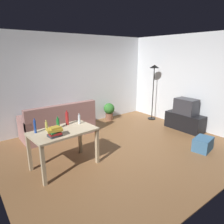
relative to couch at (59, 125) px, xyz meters
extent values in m
cube|color=brown|center=(0.86, -1.59, -0.32)|extent=(5.20, 4.40, 0.02)
cube|color=silver|center=(0.86, 0.61, 1.04)|extent=(5.20, 0.10, 2.70)
cube|color=silver|center=(3.46, -1.59, 1.04)|extent=(0.10, 4.40, 2.70)
cube|color=#996B66|center=(0.00, 0.06, -0.11)|extent=(1.87, 0.84, 0.40)
cube|color=#8C625D|center=(0.00, -0.28, 0.35)|extent=(1.87, 0.16, 0.52)
cube|color=#926661|center=(0.85, 0.06, 0.20)|extent=(0.16, 0.84, 0.22)
cube|color=#926661|center=(-0.85, 0.06, 0.20)|extent=(0.16, 0.84, 0.22)
cube|color=black|center=(3.11, -1.76, -0.07)|extent=(0.44, 1.10, 0.48)
cube|color=#2D2D33|center=(3.11, -1.76, 0.39)|extent=(0.40, 0.60, 0.44)
cube|color=black|center=(3.32, -1.76, 0.39)|extent=(0.01, 0.52, 0.36)
cylinder|color=black|center=(3.11, -0.50, -0.29)|extent=(0.26, 0.26, 0.03)
cylinder|color=black|center=(3.11, -0.50, 0.56)|extent=(0.03, 0.03, 1.68)
cone|color=black|center=(3.11, -0.50, 1.45)|extent=(0.32, 0.32, 0.10)
cube|color=#C6B28E|center=(-0.55, -1.55, 0.43)|extent=(1.25, 0.79, 0.04)
cube|color=tan|center=(-1.09, -1.90, 0.05)|extent=(0.06, 0.06, 0.72)
cube|color=tan|center=(0.03, -1.82, 0.05)|extent=(0.06, 0.06, 0.72)
cube|color=tan|center=(-1.14, -1.29, 0.05)|extent=(0.06, 0.06, 0.72)
cube|color=tan|center=(-0.02, -1.20, 0.05)|extent=(0.06, 0.06, 0.72)
cylinder|color=brown|center=(1.91, 0.31, -0.20)|extent=(0.24, 0.24, 0.22)
sphere|color=#2D6B28|center=(1.91, 0.31, 0.08)|extent=(0.36, 0.36, 0.36)
cube|color=#386084|center=(2.27, -2.82, -0.16)|extent=(0.54, 0.42, 0.30)
cylinder|color=#2347A3|center=(-1.00, -1.37, 0.57)|extent=(0.04, 0.04, 0.24)
cylinder|color=#2347A3|center=(-1.00, -1.37, 0.71)|extent=(0.02, 0.02, 0.04)
cylinder|color=#BCB24C|center=(-0.80, -1.37, 0.53)|extent=(0.05, 0.05, 0.16)
cylinder|color=#BCB24C|center=(-0.80, -1.37, 0.63)|extent=(0.02, 0.02, 0.04)
cylinder|color=#1E722D|center=(-0.58, -1.39, 0.55)|extent=(0.06, 0.06, 0.19)
cylinder|color=#1E722D|center=(-0.58, -1.39, 0.66)|extent=(0.03, 0.03, 0.04)
cylinder|color=#AD2323|center=(-0.35, -1.31, 0.58)|extent=(0.06, 0.06, 0.26)
cylinder|color=#AD2323|center=(-0.35, -1.31, 0.73)|extent=(0.03, 0.03, 0.04)
cylinder|color=silver|center=(-0.12, -1.40, 0.54)|extent=(0.05, 0.05, 0.18)
cylinder|color=silver|center=(-0.12, -1.40, 0.65)|extent=(0.02, 0.02, 0.04)
cube|color=#333338|center=(-0.79, -1.74, 0.47)|extent=(0.23, 0.20, 0.04)
cube|color=maroon|center=(-0.79, -1.75, 0.51)|extent=(0.21, 0.17, 0.03)
cube|color=#236B33|center=(-0.79, -1.76, 0.54)|extent=(0.21, 0.16, 0.03)
cube|color=#B7932D|center=(-0.78, -1.74, 0.58)|extent=(0.28, 0.21, 0.04)
cube|color=#B7932D|center=(-0.78, -1.75, 0.61)|extent=(0.16, 0.14, 0.03)
camera|label=1|loc=(-1.99, -4.96, 1.83)|focal=32.68mm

